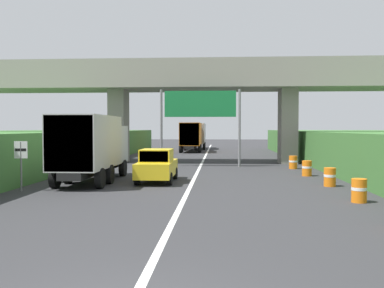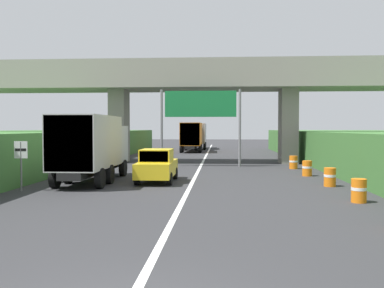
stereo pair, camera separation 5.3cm
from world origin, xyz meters
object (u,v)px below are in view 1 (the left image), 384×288
at_px(truck_black, 197,135).
at_px(construction_barrel_3, 307,168).
at_px(overhead_highway_sign, 200,109).
at_px(construction_barrel_4, 293,162).
at_px(truck_orange, 191,136).
at_px(construction_barrel_5, 283,158).
at_px(speed_limit_sign, 21,158).
at_px(car_yellow, 157,166).
at_px(truck_silver, 92,145).
at_px(construction_barrel_1, 359,190).
at_px(construction_barrel_2, 330,177).

height_order(truck_black, construction_barrel_3, truck_black).
distance_m(overhead_highway_sign, construction_barrel_4, 7.59).
bearing_deg(truck_orange, construction_barrel_5, -62.40).
bearing_deg(overhead_highway_sign, speed_limit_sign, -120.55).
bearing_deg(truck_orange, car_yellow, -89.84).
relative_size(speed_limit_sign, car_yellow, 0.54).
xyz_separation_m(truck_black, construction_barrel_3, (8.21, -32.17, -1.47)).
height_order(truck_orange, car_yellow, truck_orange).
xyz_separation_m(truck_silver, truck_black, (3.53, 35.74, 0.00)).
relative_size(truck_orange, construction_barrel_4, 8.11).
xyz_separation_m(speed_limit_sign, truck_black, (5.72, 39.06, 0.46)).
bearing_deg(truck_silver, speed_limit_sign, -123.51).
xyz_separation_m(overhead_highway_sign, truck_black, (-1.68, 26.52, -2.25)).
distance_m(construction_barrel_1, construction_barrel_5, 17.60).
xyz_separation_m(truck_black, truck_orange, (-0.26, -7.24, 0.00)).
distance_m(car_yellow, construction_barrel_5, 14.69).
distance_m(truck_silver, truck_orange, 28.69).
bearing_deg(truck_black, truck_orange, -92.02).
bearing_deg(truck_black, overhead_highway_sign, -86.38).
bearing_deg(overhead_highway_sign, truck_black, 93.62).
xyz_separation_m(car_yellow, construction_barrel_5, (8.35, 12.07, -0.40)).
relative_size(truck_silver, construction_barrel_3, 8.11).
bearing_deg(truck_silver, truck_orange, 83.45).
bearing_deg(construction_barrel_1, truck_orange, 104.30).
bearing_deg(construction_barrel_3, construction_barrel_4, 90.44).
bearing_deg(truck_silver, construction_barrel_4, 34.26).
height_order(construction_barrel_4, construction_barrel_5, same).
bearing_deg(truck_silver, truck_black, 84.36).
distance_m(truck_orange, construction_barrel_2, 30.62).
relative_size(car_yellow, construction_barrel_4, 4.56).
xyz_separation_m(truck_silver, construction_barrel_1, (11.87, -5.23, -1.47)).
bearing_deg(construction_barrel_3, speed_limit_sign, -153.70).
bearing_deg(truck_orange, truck_silver, -96.55).
relative_size(truck_orange, car_yellow, 1.78).
bearing_deg(car_yellow, construction_barrel_1, -32.98).
xyz_separation_m(truck_silver, construction_barrel_5, (11.71, 12.37, -1.47)).
bearing_deg(car_yellow, overhead_highway_sign, 78.26).
distance_m(overhead_highway_sign, truck_black, 26.67).
bearing_deg(construction_barrel_2, overhead_highway_sign, 123.75).
distance_m(overhead_highway_sign, truck_orange, 19.51).
xyz_separation_m(construction_barrel_1, construction_barrel_4, (-0.17, 13.20, 0.00)).
bearing_deg(overhead_highway_sign, truck_orange, 95.73).
bearing_deg(construction_barrel_2, truck_black, 102.93).
bearing_deg(construction_barrel_3, truck_black, 104.31).
height_order(truck_silver, truck_black, same).
bearing_deg(construction_barrel_2, construction_barrel_3, 92.46).
bearing_deg(construction_barrel_2, car_yellow, 172.50).
bearing_deg(car_yellow, construction_barrel_5, 55.32).
bearing_deg(construction_barrel_1, construction_barrel_4, 90.75).
bearing_deg(construction_barrel_2, truck_orange, 106.43).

